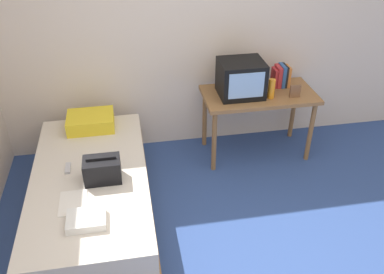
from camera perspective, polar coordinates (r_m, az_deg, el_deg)
ground_plane at (r=3.44m, az=5.10°, el=-17.98°), size 8.00×8.00×0.00m
wall_back at (r=4.36m, az=-0.83°, el=14.56°), size 5.20×0.10×2.60m
bed at (r=3.78m, az=-13.50°, el=-8.06°), size 1.00×2.00×0.50m
desk at (r=4.39m, az=9.13°, el=4.92°), size 1.16×0.60×0.73m
tv at (r=4.22m, az=6.75°, el=8.02°), size 0.44×0.39×0.36m
water_bottle at (r=4.23m, az=10.87°, el=6.54°), size 0.07×0.07×0.20m
book_row at (r=4.51m, az=12.13°, el=8.22°), size 0.17×0.16×0.23m
picture_frame at (r=4.31m, az=13.99°, el=6.13°), size 0.11×0.02×0.13m
pillow at (r=4.23m, az=-13.76°, el=2.12°), size 0.45×0.35×0.14m
handbag at (r=3.48m, az=-12.23°, el=-4.41°), size 0.30×0.20×0.22m
magazine at (r=3.36m, az=-16.05°, el=-8.68°), size 0.21×0.29×0.01m
remote_dark at (r=3.17m, az=-12.86°, el=-11.00°), size 0.04×0.16×0.02m
remote_silver at (r=3.72m, az=-16.70°, el=-4.13°), size 0.04×0.14×0.02m
folded_towel at (r=3.15m, az=-14.33°, el=-10.98°), size 0.28×0.22×0.06m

